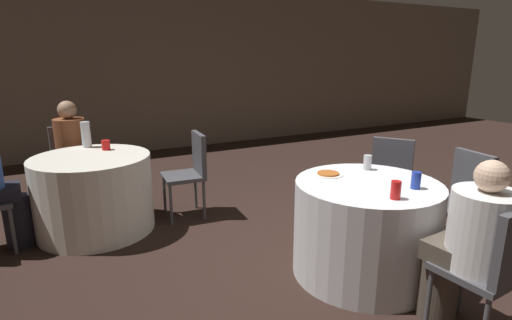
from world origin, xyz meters
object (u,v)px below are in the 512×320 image
Objects in this scene: table_far at (94,194)px; chair_far_east at (191,167)px; bottle_far at (86,135)px; soda_can_silver at (367,162)px; chair_near_east at (462,194)px; soda_can_red at (396,190)px; person_floral_shirt at (74,155)px; table_near at (365,229)px; chair_near_south at (495,263)px; person_white_shirt at (469,244)px; soda_can_blue at (416,180)px; pizza_plate_near at (328,174)px; chair_near_northeast at (389,176)px; chair_far_north at (71,157)px.

chair_far_east reaches higher than table_far.
soda_can_silver is at bearing -45.11° from bottle_far.
chair_near_east is at bearing -132.40° from chair_far_east.
soda_can_red is at bearing -156.97° from chair_far_east.
person_floral_shirt is 3.42m from soda_can_red.
chair_near_east reaches higher than table_near.
chair_near_south is (-0.88, -0.83, 0.00)m from chair_near_east.
chair_near_east is 3.88m from person_floral_shirt.
chair_far_east is at bearing -4.39° from table_far.
table_near is at bearing 90.00° from person_white_shirt.
soda_can_red is 1.00× the size of soda_can_blue.
table_far is 2.23m from pizza_plate_near.
chair_near_northeast is 1.52m from person_white_shirt.
pizza_plate_near is at bearing -50.71° from bottle_far.
chair_far_north is at bearing 51.02° from chair_far_east.
soda_can_red is at bearing 104.11° from person_white_shirt.
soda_can_blue is (-0.75, -0.14, 0.27)m from chair_near_east.
person_floral_shirt is at bearing 114.33° from chair_near_south.
soda_can_blue is (0.33, -0.56, 0.05)m from pizza_plate_near.
table_near is 4.63× the size of pizza_plate_near.
pizza_plate_near is at bearing 96.18° from person_white_shirt.
soda_can_red is (1.75, -2.93, 0.21)m from person_floral_shirt.
soda_can_blue is at bearing -46.87° from table_far.
person_white_shirt is at bearing -85.93° from table_near.
bottle_far is at bearing 122.36° from soda_can_red.
table_far is at bearing 119.20° from chair_near_south.
soda_can_blue is 1.00× the size of soda_can_silver.
person_white_shirt is 4.19× the size of bottle_far.
soda_can_red is (1.77, -3.09, 0.27)m from chair_far_north.
table_far is 0.66m from bottle_far.
soda_can_blue is (0.98, -1.99, 0.27)m from chair_far_east.
table_near is 1.91m from chair_far_east.
table_near is 1.23× the size of chair_near_south.
chair_far_east is at bearing 50.14° from chair_near_east.
chair_near_south reaches higher than soda_can_silver.
chair_near_east is at bearing 128.24° from person_floral_shirt.
soda_can_blue is (0.14, 0.54, 0.22)m from person_white_shirt.
pizza_plate_near is (-1.08, 0.41, 0.21)m from chair_near_east.
table_far is at bearing 28.81° from chair_near_northeast.
chair_near_east is 1.00× the size of chair_far_north.
soda_can_blue is at bearing 71.77° from person_white_shirt.
chair_far_north is at bearing 124.41° from soda_can_blue.
pizza_plate_near is at bearing -43.30° from table_far.
soda_can_silver reaches higher than pizza_plate_near.
bottle_far reaches higher than soda_can_silver.
chair_far_north is at bearing -90.00° from person_floral_shirt.
pizza_plate_near is at bearing 175.40° from soda_can_silver.
person_white_shirt reaches higher than chair_far_north.
chair_near_south and chair_far_east have the same top height.
pizza_plate_near is 2.50m from bottle_far.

